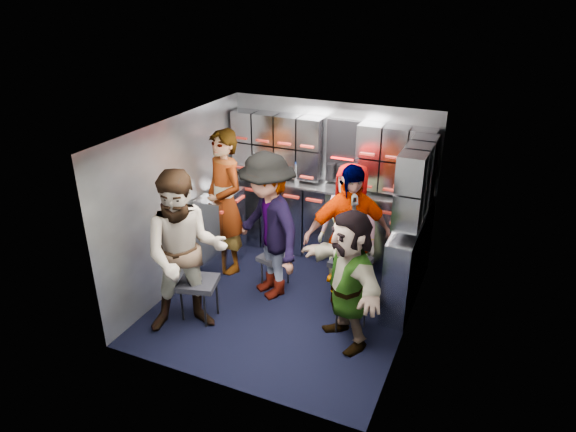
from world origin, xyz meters
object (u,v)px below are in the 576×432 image
at_px(jump_seat_center, 353,244).
at_px(jump_seat_near_right, 352,302).
at_px(attendant_arc_c, 350,224).
at_px(attendant_standing, 225,202).
at_px(jump_seat_near_left, 198,285).
at_px(attendant_arc_d, 348,238).
at_px(attendant_arc_e, 348,279).
at_px(attendant_arc_b, 268,227).
at_px(attendant_arc_a, 185,254).
at_px(jump_seat_mid_right, 350,264).
at_px(jump_seat_mid_left, 275,260).

distance_m(jump_seat_center, jump_seat_near_right, 1.24).
bearing_deg(attendant_arc_c, attendant_standing, -159.08).
height_order(jump_seat_near_left, attendant_arc_d, attendant_arc_d).
xyz_separation_m(attendant_arc_c, attendant_arc_e, (0.36, -1.18, -0.03)).
bearing_deg(attendant_arc_d, attendant_arc_b, 154.05).
relative_size(jump_seat_near_left, attendant_arc_a, 0.27).
distance_m(jump_seat_mid_right, attendant_arc_d, 0.46).
xyz_separation_m(jump_seat_near_left, attendant_arc_d, (1.42, 0.91, 0.44)).
bearing_deg(jump_seat_mid_left, attendant_arc_e, -30.81).
bearing_deg(jump_seat_near_right, attendant_arc_a, -158.85).
xyz_separation_m(jump_seat_center, attendant_standing, (-1.55, -0.53, 0.52)).
distance_m(jump_seat_mid_left, attendant_arc_b, 0.56).
height_order(jump_seat_near_right, attendant_arc_b, attendant_arc_b).
bearing_deg(attendant_standing, jump_seat_center, 49.70).
bearing_deg(attendant_arc_d, attendant_arc_e, -105.81).
height_order(jump_seat_mid_left, attendant_standing, attendant_standing).
bearing_deg(attendant_arc_e, attendant_arc_d, 150.79).
bearing_deg(attendant_arc_b, attendant_arc_a, -82.00).
distance_m(jump_seat_mid_right, attendant_standing, 1.76).
relative_size(jump_seat_mid_left, attendant_standing, 0.22).
relative_size(jump_seat_mid_left, attendant_arc_e, 0.28).
bearing_deg(jump_seat_near_left, attendant_standing, 103.84).
bearing_deg(jump_seat_mid_right, attendant_arc_a, -138.18).
height_order(jump_seat_mid_left, attendant_arc_b, attendant_arc_b).
bearing_deg(jump_seat_mid_right, jump_seat_near_left, -142.48).
xyz_separation_m(jump_seat_near_left, attendant_arc_c, (1.27, 1.45, 0.35)).
distance_m(attendant_arc_a, attendant_arc_d, 1.79).
bearing_deg(jump_seat_mid_left, attendant_arc_a, -113.68).
height_order(attendant_standing, attendant_arc_c, attendant_standing).
relative_size(jump_seat_mid_left, jump_seat_near_right, 0.96).
distance_m(attendant_arc_d, attendant_arc_e, 0.68).
bearing_deg(attendant_arc_a, attendant_arc_d, 3.97).
bearing_deg(jump_seat_center, jump_seat_near_right, -73.21).
bearing_deg(jump_seat_mid_left, jump_seat_center, 41.30).
bearing_deg(attendant_arc_e, jump_seat_near_left, -128.47).
bearing_deg(attendant_arc_d, jump_seat_near_right, -99.24).
distance_m(attendant_standing, attendant_arc_d, 1.70).
relative_size(jump_seat_mid_right, attendant_arc_e, 0.33).
height_order(attendant_arc_a, attendant_arc_d, attendant_arc_a).
bearing_deg(attendant_arc_a, attendant_arc_e, -18.09).
xyz_separation_m(jump_seat_center, attendant_arc_e, (0.36, -1.36, 0.33)).
distance_m(jump_seat_mid_right, attendant_arc_e, 0.90).
relative_size(jump_seat_near_left, jump_seat_mid_left, 1.17).
xyz_separation_m(jump_seat_near_left, attendant_arc_a, (0.00, -0.18, 0.48)).
xyz_separation_m(jump_seat_mid_right, attendant_arc_d, (0.00, -0.18, 0.43)).
relative_size(jump_seat_near_left, attendant_arc_b, 0.28).
bearing_deg(attendant_arc_c, jump_seat_near_right, -62.33).
distance_m(jump_seat_near_left, attendant_arc_d, 1.74).
xyz_separation_m(jump_seat_center, attendant_arc_b, (-0.78, -0.86, 0.48)).
bearing_deg(attendant_standing, jump_seat_near_right, 11.83).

